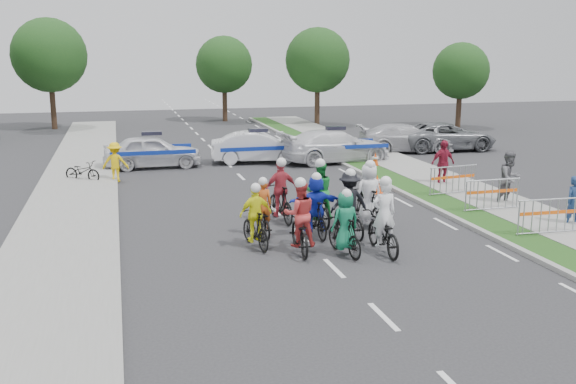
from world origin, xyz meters
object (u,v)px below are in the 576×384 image
object	(u,v)px
rider_3	(255,223)
rider_8	(319,200)
police_car_0	(152,151)
barrier_0	(549,218)
police_car_2	(335,146)
spectator_0	(574,202)
cone_1	(375,160)
tree_3	(49,55)
rider_1	(345,229)
tree_1	(318,60)
barrier_1	(492,196)
civilian_suv	(446,136)
tree_2	(461,71)
tree_4	(224,65)
rider_6	(263,216)
rider_0	(383,228)
barrier_2	(453,181)
spectator_1	(510,179)
parked_bike	(82,171)
rider_2	(299,225)
rider_5	(315,210)
civilian_sedan	(406,138)
rider_9	(281,197)
rider_4	(349,210)
marshal_hiviz	(115,162)
spectator_2	(443,163)
police_car_1	(258,147)
cone_0	(377,184)
rider_7	(368,201)

from	to	relation	value
rider_3	rider_8	xyz separation A→B (m)	(2.34, 1.80, 0.06)
police_car_0	barrier_0	size ratio (longest dim) A/B	2.17
police_car_2	spectator_0	distance (m)	13.10
cone_1	tree_3	distance (m)	25.12
rider_1	tree_1	bearing A→B (deg)	-115.93
barrier_1	civilian_suv	bearing A→B (deg)	67.66
tree_2	tree_4	world-z (taller)	tree_4
barrier_1	tree_1	xyz separation A→B (m)	(2.30, 26.14, 3.98)
rider_6	civilian_suv	world-z (taller)	rider_6
rider_0	tree_3	world-z (taller)	tree_3
rider_1	tree_4	size ratio (longest dim) A/B	0.28
rider_1	barrier_2	world-z (taller)	rider_1
spectator_1	barrier_0	world-z (taller)	spectator_1
parked_bike	civilian_suv	bearing A→B (deg)	-42.31
spectator_0	tree_1	bearing A→B (deg)	87.17
spectator_0	rider_3	bearing A→B (deg)	176.54
rider_2	rider_6	bearing A→B (deg)	-67.62
rider_5	civilian_sedan	bearing A→B (deg)	-127.62
barrier_0	police_car_2	bearing A→B (deg)	97.11
tree_4	tree_2	bearing A→B (deg)	-28.07
rider_0	rider_1	world-z (taller)	rider_0
rider_8	civilian_sedan	bearing A→B (deg)	-124.50
rider_9	tree_3	xyz separation A→B (m)	(-8.84, 27.42, 4.12)
police_car_0	cone_1	size ratio (longest dim) A/B	6.20
rider_0	barrier_1	xyz separation A→B (m)	(5.08, 3.00, -0.11)
rider_4	marshal_hiviz	world-z (taller)	rider_4
rider_9	rider_0	bearing A→B (deg)	108.38
tree_1	civilian_sedan	bearing A→B (deg)	-87.40
rider_1	tree_3	world-z (taller)	tree_3
rider_0	parked_bike	distance (m)	14.22
tree_3	rider_4	bearing A→B (deg)	-70.73
rider_4	rider_0	bearing A→B (deg)	95.97
rider_6	rider_9	bearing A→B (deg)	-123.45
parked_bike	tree_1	size ratio (longest dim) A/B	0.24
tree_1	rider_8	bearing A→B (deg)	-107.34
cone_1	rider_1	bearing A→B (deg)	-115.98
rider_6	spectator_2	distance (m)	9.63
cone_1	barrier_1	bearing A→B (deg)	-87.22
rider_1	cone_1	size ratio (longest dim) A/B	2.52
civilian_suv	barrier_2	world-z (taller)	civilian_suv
rider_0	police_car_2	bearing A→B (deg)	-103.00
barrier_0	rider_4	bearing A→B (deg)	163.88
police_car_1	rider_3	bearing A→B (deg)	175.49
civilian_sedan	cone_0	xyz separation A→B (m)	(-5.34, -8.94, -0.39)
spectator_2	tree_3	bearing A→B (deg)	114.72
barrier_1	parked_bike	world-z (taller)	barrier_1
rider_5	rider_7	distance (m)	1.94
rider_7	rider_8	size ratio (longest dim) A/B	1.00
rider_8	tree_4	xyz separation A→B (m)	(2.14, 30.06, 3.43)
rider_1	spectator_0	xyz separation A→B (m)	(7.52, 0.81, 0.08)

